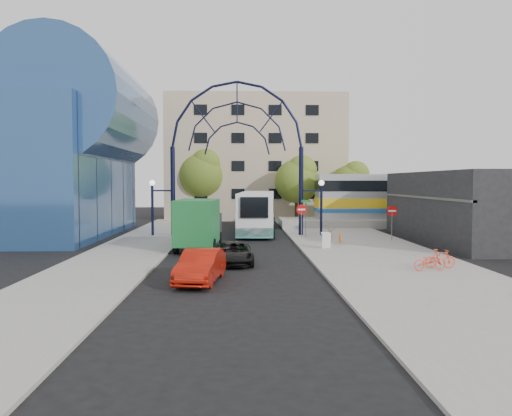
{
  "coord_description": "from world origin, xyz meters",
  "views": [
    {
      "loc": [
        0.25,
        -24.93,
        4.28
      ],
      "look_at": [
        1.22,
        6.0,
        2.65
      ],
      "focal_mm": 35.0,
      "sensor_mm": 36.0,
      "label": 1
    }
  ],
  "objects_px": {
    "black_suv": "(234,253)",
    "bike_near_b": "(340,237)",
    "tree_north_c": "(352,182)",
    "bike_far_a": "(430,261)",
    "stop_sign": "(302,213)",
    "tree_north_a": "(298,179)",
    "gateway_arch": "(237,127)",
    "sandwich_board": "(326,238)",
    "green_truck": "(199,224)",
    "bike_far_b": "(440,259)",
    "tree_north_b": "(203,173)",
    "do_not_enter_sign": "(392,214)",
    "bike_near_a": "(330,234)",
    "red_sedan": "(201,266)",
    "street_name_sign": "(306,210)",
    "train_car": "(447,196)",
    "city_bus": "(257,212)"
  },
  "relations": [
    {
      "from": "do_not_enter_sign",
      "to": "tree_north_b",
      "type": "bearing_deg",
      "value": 126.74
    },
    {
      "from": "tree_north_a",
      "to": "red_sedan",
      "type": "xyz_separation_m",
      "value": [
        -7.57,
        -29.75,
        -3.9
      ]
    },
    {
      "from": "gateway_arch",
      "to": "do_not_enter_sign",
      "type": "xyz_separation_m",
      "value": [
        11.0,
        -4.0,
        -6.58
      ]
    },
    {
      "from": "red_sedan",
      "to": "tree_north_b",
      "type": "bearing_deg",
      "value": 101.98
    },
    {
      "from": "street_name_sign",
      "to": "black_suv",
      "type": "xyz_separation_m",
      "value": [
        -5.3,
        -11.7,
        -1.56
      ]
    },
    {
      "from": "gateway_arch",
      "to": "sandwich_board",
      "type": "distance_m",
      "value": 12.52
    },
    {
      "from": "stop_sign",
      "to": "street_name_sign",
      "type": "xyz_separation_m",
      "value": [
        0.4,
        0.6,
        0.14
      ]
    },
    {
      "from": "train_car",
      "to": "tree_north_b",
      "type": "bearing_deg",
      "value": 161.64
    },
    {
      "from": "street_name_sign",
      "to": "train_car",
      "type": "xyz_separation_m",
      "value": [
        14.8,
        9.4,
        0.77
      ]
    },
    {
      "from": "green_truck",
      "to": "bike_near_b",
      "type": "relative_size",
      "value": 4.33
    },
    {
      "from": "black_suv",
      "to": "red_sedan",
      "type": "height_order",
      "value": "red_sedan"
    },
    {
      "from": "street_name_sign",
      "to": "stop_sign",
      "type": "bearing_deg",
      "value": -123.64
    },
    {
      "from": "tree_north_c",
      "to": "green_truck",
      "type": "xyz_separation_m",
      "value": [
        -14.48,
        -21.4,
        -2.68
      ]
    },
    {
      "from": "stop_sign",
      "to": "bike_far_a",
      "type": "height_order",
      "value": "stop_sign"
    },
    {
      "from": "street_name_sign",
      "to": "train_car",
      "type": "relative_size",
      "value": 0.11
    },
    {
      "from": "black_suv",
      "to": "red_sedan",
      "type": "xyz_separation_m",
      "value": [
        -1.35,
        -4.72,
        0.13
      ]
    },
    {
      "from": "tree_north_c",
      "to": "bike_near_a",
      "type": "height_order",
      "value": "tree_north_c"
    },
    {
      "from": "red_sedan",
      "to": "tree_north_a",
      "type": "bearing_deg",
      "value": 83.59
    },
    {
      "from": "red_sedan",
      "to": "gateway_arch",
      "type": "bearing_deg",
      "value": 93.22
    },
    {
      "from": "bike_near_a",
      "to": "bike_far_b",
      "type": "bearing_deg",
      "value": -69.6
    },
    {
      "from": "train_car",
      "to": "bike_far_b",
      "type": "height_order",
      "value": "train_car"
    },
    {
      "from": "tree_north_b",
      "to": "tree_north_c",
      "type": "relative_size",
      "value": 1.23
    },
    {
      "from": "tree_north_a",
      "to": "black_suv",
      "type": "bearing_deg",
      "value": -103.95
    },
    {
      "from": "street_name_sign",
      "to": "black_suv",
      "type": "distance_m",
      "value": 12.94
    },
    {
      "from": "bike_far_b",
      "to": "gateway_arch",
      "type": "bearing_deg",
      "value": 31.67
    },
    {
      "from": "bike_far_b",
      "to": "city_bus",
      "type": "bearing_deg",
      "value": 23.11
    },
    {
      "from": "tree_north_c",
      "to": "bike_far_a",
      "type": "bearing_deg",
      "value": -95.7
    },
    {
      "from": "street_name_sign",
      "to": "tree_north_c",
      "type": "height_order",
      "value": "tree_north_c"
    },
    {
      "from": "gateway_arch",
      "to": "sandwich_board",
      "type": "relative_size",
      "value": 13.8
    },
    {
      "from": "do_not_enter_sign",
      "to": "street_name_sign",
      "type": "xyz_separation_m",
      "value": [
        -5.8,
        2.6,
        0.15
      ]
    },
    {
      "from": "black_suv",
      "to": "tree_north_a",
      "type": "bearing_deg",
      "value": 73.06
    },
    {
      "from": "stop_sign",
      "to": "bike_near_b",
      "type": "relative_size",
      "value": 1.68
    },
    {
      "from": "tree_north_b",
      "to": "do_not_enter_sign",
      "type": "bearing_deg",
      "value": -53.26
    },
    {
      "from": "tree_north_b",
      "to": "black_suv",
      "type": "bearing_deg",
      "value": -82.58
    },
    {
      "from": "gateway_arch",
      "to": "tree_north_b",
      "type": "relative_size",
      "value": 1.7
    },
    {
      "from": "city_bus",
      "to": "sandwich_board",
      "type": "bearing_deg",
      "value": -66.31
    },
    {
      "from": "train_car",
      "to": "bike_near_b",
      "type": "height_order",
      "value": "train_car"
    },
    {
      "from": "street_name_sign",
      "to": "city_bus",
      "type": "distance_m",
      "value": 5.6
    },
    {
      "from": "gateway_arch",
      "to": "stop_sign",
      "type": "xyz_separation_m",
      "value": [
        4.8,
        -2.0,
        -6.56
      ]
    },
    {
      "from": "stop_sign",
      "to": "bike_far_a",
      "type": "xyz_separation_m",
      "value": [
        4.34,
        -13.97,
        -1.43
      ]
    },
    {
      "from": "train_car",
      "to": "city_bus",
      "type": "distance_m",
      "value": 19.06
    },
    {
      "from": "street_name_sign",
      "to": "do_not_enter_sign",
      "type": "bearing_deg",
      "value": -24.16
    },
    {
      "from": "stop_sign",
      "to": "train_car",
      "type": "bearing_deg",
      "value": 33.34
    },
    {
      "from": "tree_north_a",
      "to": "tree_north_c",
      "type": "xyz_separation_m",
      "value": [
        6.0,
        2.0,
        -0.33
      ]
    },
    {
      "from": "black_suv",
      "to": "bike_near_a",
      "type": "xyz_separation_m",
      "value": [
        6.67,
        9.08,
        0.02
      ]
    },
    {
      "from": "green_truck",
      "to": "bike_far_b",
      "type": "distance_m",
      "value": 14.59
    },
    {
      "from": "train_car",
      "to": "city_bus",
      "type": "bearing_deg",
      "value": -164.52
    },
    {
      "from": "black_suv",
      "to": "bike_near_b",
      "type": "relative_size",
      "value": 2.77
    },
    {
      "from": "black_suv",
      "to": "bike_far_a",
      "type": "xyz_separation_m",
      "value": [
        9.23,
        -2.87,
        -0.02
      ]
    },
    {
      "from": "city_bus",
      "to": "bike_near_a",
      "type": "bearing_deg",
      "value": -50.81
    }
  ]
}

